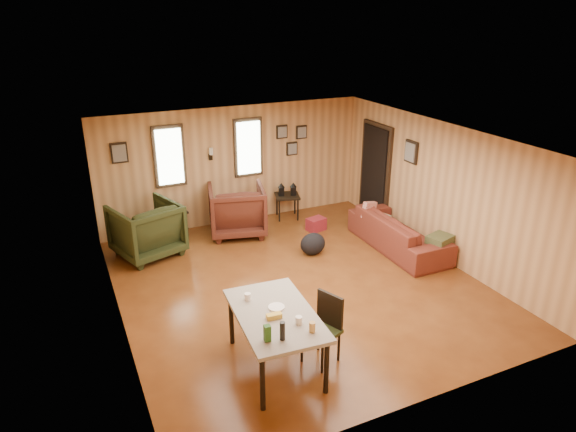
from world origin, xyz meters
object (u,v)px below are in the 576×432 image
(recliner_green, at_px, (146,227))
(side_table, at_px, (287,194))
(end_table, at_px, (173,219))
(dining_table, at_px, (275,318))
(recliner_brown, at_px, (237,208))
(sofa, at_px, (399,227))

(recliner_green, relative_size, side_table, 1.39)
(end_table, relative_size, dining_table, 0.40)
(recliner_green, relative_size, end_table, 1.70)
(recliner_brown, height_order, end_table, recliner_brown)
(sofa, relative_size, recliner_green, 2.04)
(recliner_green, height_order, side_table, recliner_green)
(recliner_green, bearing_deg, side_table, 172.29)
(end_table, bearing_deg, recliner_brown, -19.79)
(sofa, distance_m, end_table, 4.34)
(end_table, bearing_deg, side_table, -2.04)
(sofa, xyz_separation_m, recliner_green, (-4.27, 1.68, 0.11))
(end_table, bearing_deg, sofa, -32.41)
(end_table, distance_m, side_table, 2.43)
(sofa, bearing_deg, dining_table, 123.47)
(sofa, distance_m, dining_table, 4.08)
(recliner_green, height_order, end_table, recliner_green)
(recliner_brown, height_order, dining_table, recliner_brown)
(sofa, relative_size, recliner_brown, 2.04)
(end_table, height_order, side_table, side_table)
(recliner_green, bearing_deg, end_table, -151.42)
(end_table, height_order, dining_table, dining_table)
(sofa, xyz_separation_m, end_table, (-3.66, 2.32, -0.08))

